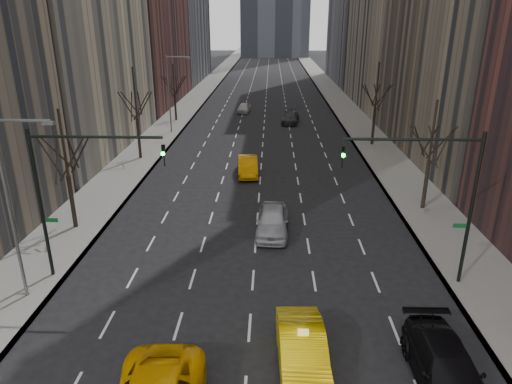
{
  "coord_description": "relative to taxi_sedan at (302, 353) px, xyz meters",
  "views": [
    {
      "loc": [
        0.84,
        -9.04,
        13.05
      ],
      "look_at": [
        0.03,
        16.0,
        3.5
      ],
      "focal_mm": 32.0,
      "sensor_mm": 36.0,
      "label": 1
    }
  ],
  "objects": [
    {
      "name": "sidewalk_left",
      "position": [
        -14.43,
        64.63,
        -0.78
      ],
      "size": [
        4.5,
        320.0,
        0.15
      ],
      "primitive_type": "cube",
      "color": "slate",
      "rests_on": "ground"
    },
    {
      "name": "sidewalk_right",
      "position": [
        10.07,
        64.63,
        -0.78
      ],
      "size": [
        4.5,
        320.0,
        0.15
      ],
      "primitive_type": "cube",
      "color": "slate",
      "rests_on": "ground"
    },
    {
      "name": "tree_lw_b",
      "position": [
        -14.18,
        12.63,
        2.86
      ],
      "size": [
        3.36,
        3.5,
        7.82
      ],
      "color": "black",
      "rests_on": "ground"
    },
    {
      "name": "tree_lw_c",
      "position": [
        -14.18,
        28.63,
        3.18
      ],
      "size": [
        3.36,
        3.5,
        8.74
      ],
      "color": "black",
      "rests_on": "ground"
    },
    {
      "name": "tree_lw_d",
      "position": [
        -14.18,
        46.63,
        2.7
      ],
      "size": [
        3.36,
        3.5,
        7.36
      ],
      "color": "black",
      "rests_on": "ground"
    },
    {
      "name": "tree_rw_b",
      "position": [
        9.82,
        16.63,
        2.86
      ],
      "size": [
        3.36,
        3.5,
        7.82
      ],
      "color": "black",
      "rests_on": "ground"
    },
    {
      "name": "tree_rw_c",
      "position": [
        9.82,
        34.63,
        3.18
      ],
      "size": [
        3.36,
        3.5,
        8.74
      ],
      "color": "black",
      "rests_on": "ground"
    },
    {
      "name": "traffic_mast_left",
      "position": [
        -11.29,
        6.63,
        4.63
      ],
      "size": [
        6.69,
        0.39,
        8.0
      ],
      "color": "black",
      "rests_on": "ground"
    },
    {
      "name": "traffic_mast_right",
      "position": [
        6.92,
        6.63,
        4.63
      ],
      "size": [
        6.69,
        0.39,
        8.0
      ],
      "color": "black",
      "rests_on": "ground"
    },
    {
      "name": "streetlight_near",
      "position": [
        -13.02,
        4.63,
        4.76
      ],
      "size": [
        2.83,
        0.22,
        9.0
      ],
      "color": "slate",
      "rests_on": "ground"
    },
    {
      "name": "streetlight_far",
      "position": [
        -13.02,
        39.63,
        4.76
      ],
      "size": [
        2.83,
        0.22,
        9.0
      ],
      "color": "slate",
      "rests_on": "ground"
    },
    {
      "name": "taxi_sedan",
      "position": [
        0.0,
        0.0,
        0.0
      ],
      "size": [
        2.06,
        5.3,
        1.72
      ],
      "primitive_type": "imported",
      "rotation": [
        0.0,
        0.0,
        0.05
      ],
      "color": "#E4BA04",
      "rests_on": "ground"
    },
    {
      "name": "silver_sedan_ahead",
      "position": [
        -1.15,
        12.41,
        0.0
      ],
      "size": [
        2.24,
        5.13,
        1.72
      ],
      "primitive_type": "imported",
      "rotation": [
        0.0,
        0.0,
        -0.04
      ],
      "color": "#A0A2A8",
      "rests_on": "ground"
    },
    {
      "name": "parked_suv_black",
      "position": [
        5.32,
        -0.67,
        -0.03
      ],
      "size": [
        2.33,
        5.7,
        1.65
      ],
      "primitive_type": "imported",
      "rotation": [
        0.0,
        0.0,
        -0.0
      ],
      "color": "black",
      "rests_on": "ground"
    },
    {
      "name": "far_taxi",
      "position": [
        -3.3,
        24.2,
        -0.06
      ],
      "size": [
        2.0,
        4.94,
        1.59
      ],
      "primitive_type": "imported",
      "rotation": [
        0.0,
        0.0,
        0.07
      ],
      "color": "orange",
      "rests_on": "ground"
    },
    {
      "name": "far_suv_grey",
      "position": [
        1.3,
        45.89,
        -0.11
      ],
      "size": [
        2.71,
        5.35,
        1.49
      ],
      "primitive_type": "imported",
      "rotation": [
        0.0,
        0.0,
        -0.12
      ],
      "color": "#2D2D32",
      "rests_on": "ground"
    },
    {
      "name": "far_car_white",
      "position": [
        -5.31,
        52.84,
        -0.16
      ],
      "size": [
        2.08,
        4.26,
        1.4
      ],
      "primitive_type": "imported",
      "rotation": [
        0.0,
        0.0,
        -0.11
      ],
      "color": "silver",
      "rests_on": "ground"
    }
  ]
}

